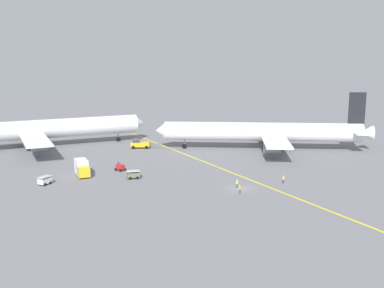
{
  "coord_description": "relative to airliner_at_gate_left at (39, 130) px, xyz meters",
  "views": [
    {
      "loc": [
        -47.5,
        -74.07,
        25.87
      ],
      "look_at": [
        2.71,
        26.67,
        4.0
      ],
      "focal_mm": 43.24,
      "sensor_mm": 36.0,
      "label": 1
    }
  ],
  "objects": [
    {
      "name": "pushback_tug",
      "position": [
        25.08,
        -13.26,
        -3.92
      ],
      "size": [
        8.13,
        4.91,
        2.87
      ],
      "color": "gold",
      "rests_on": "ground"
    },
    {
      "name": "taxiway_stripe",
      "position": [
        33.95,
        -49.57,
        -5.12
      ],
      "size": [
        6.01,
        119.9,
        0.01
      ],
      "primitive_type": "cube",
      "rotation": [
        0.0,
        0.0,
        0.05
      ],
      "color": "yellow",
      "rests_on": "ground"
    },
    {
      "name": "ground_crew_ramp_agent_by_cones",
      "position": [
        26.92,
        -62.68,
        -4.23
      ],
      "size": [
        0.36,
        0.36,
        1.72
      ],
      "color": "#4C4C51",
      "rests_on": "ground"
    },
    {
      "name": "airliner_being_pushed",
      "position": [
        55.06,
        -30.51,
        -0.22
      ],
      "size": [
        53.18,
        36.92,
        15.95
      ],
      "color": "white",
      "rests_on": "ground"
    },
    {
      "name": "gse_baggage_cart_near_cluster",
      "position": [
        12.61,
        -43.34,
        -4.26
      ],
      "size": [
        2.98,
        2.06,
        1.71
      ],
      "color": "#666B4C",
      "rests_on": "ground"
    },
    {
      "name": "airliner_at_gate_left",
      "position": [
        0.0,
        0.0,
        0.0
      ],
      "size": [
        61.22,
        44.97,
        16.77
      ],
      "color": "silver",
      "rests_on": "ground"
    },
    {
      "name": "gse_catering_truck_tall",
      "position": [
        3.44,
        -36.22,
        -3.37
      ],
      "size": [
        2.67,
        5.95,
        3.5
      ],
      "color": "gold",
      "rests_on": "ground"
    },
    {
      "name": "ground_plane",
      "position": [
        29.01,
        -59.57,
        -5.13
      ],
      "size": [
        600.0,
        600.0,
        0.0
      ],
      "primitive_type": "plane",
      "color": "slate"
    },
    {
      "name": "gse_gpu_cart_small",
      "position": [
        12.25,
        -35.49,
        -4.33
      ],
      "size": [
        2.34,
        2.58,
        1.9
      ],
      "color": "red",
      "rests_on": "ground"
    },
    {
      "name": "gse_baggage_cart_trailing",
      "position": [
        -4.94,
        -39.76,
        -4.26
      ],
      "size": [
        3.13,
        2.9,
        1.71
      ],
      "color": "silver",
      "rests_on": "ground"
    },
    {
      "name": "ground_crew_wing_walker_right",
      "position": [
        38.76,
        -60.53,
        -4.29
      ],
      "size": [
        0.36,
        0.5,
        1.6
      ],
      "color": "#2D3351",
      "rests_on": "ground"
    },
    {
      "name": "ground_crew_marshaller_foreground",
      "position": [
        28.48,
        -59.19,
        -4.24
      ],
      "size": [
        0.36,
        0.36,
        1.7
      ],
      "color": "#4C4C51",
      "rests_on": "ground"
    }
  ]
}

